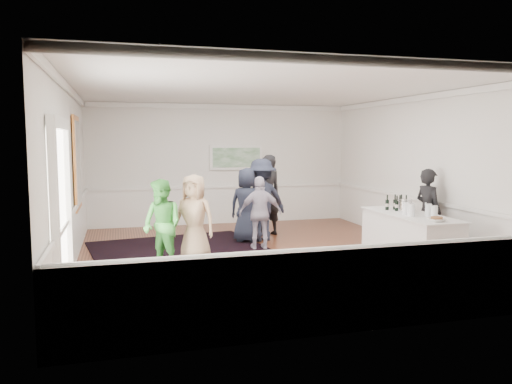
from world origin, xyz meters
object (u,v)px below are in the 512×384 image
object	(u,v)px
serving_table	(410,238)
guest_navy	(247,205)
guest_tan	(194,219)
guest_green	(162,225)
guest_dark_a	(261,200)
guest_dark_b	(267,195)
nut_bowl	(437,219)
bartender	(428,211)
ice_bucket	(405,206)
guest_lilac	(260,213)

from	to	relation	value
serving_table	guest_navy	xyz separation A→B (m)	(-2.41, 2.58, 0.37)
guest_tan	guest_navy	xyz separation A→B (m)	(1.40, 1.54, 0.01)
guest_tan	guest_green	world-z (taller)	guest_tan
guest_tan	guest_dark_a	world-z (taller)	guest_dark_a
guest_dark_a	guest_navy	xyz separation A→B (m)	(-0.35, -0.10, -0.09)
guest_dark_b	nut_bowl	distance (m)	4.46
guest_tan	guest_dark_b	size ratio (longest dim) A/B	0.86
bartender	ice_bucket	bearing A→B (deg)	104.64
bartender	guest_navy	bearing A→B (deg)	47.80
guest_lilac	ice_bucket	bearing A→B (deg)	150.96
guest_green	guest_dark_a	xyz separation A→B (m)	(2.36, 1.97, 0.13)
guest_tan	guest_green	xyz separation A→B (m)	(-0.61, -0.33, -0.03)
serving_table	guest_lilac	bearing A→B (deg)	141.90
guest_green	guest_navy	distance (m)	2.74
guest_green	guest_lilac	world-z (taller)	guest_green
guest_green	guest_dark_a	size ratio (longest dim) A/B	0.86
serving_table	guest_green	distance (m)	4.49
guest_navy	ice_bucket	size ratio (longest dim) A/B	6.34
bartender	guest_green	bearing A→B (deg)	78.77
guest_tan	guest_navy	bearing A→B (deg)	80.18
serving_table	guest_navy	bearing A→B (deg)	133.06
guest_dark_a	nut_bowl	xyz separation A→B (m)	(2.00, -3.55, 0.03)
serving_table	ice_bucket	size ratio (longest dim) A/B	8.62
guest_navy	bartender	bearing A→B (deg)	-178.56
guest_lilac	guest_green	bearing A→B (deg)	33.47
guest_green	nut_bowl	bearing A→B (deg)	32.80
bartender	guest_dark_a	size ratio (longest dim) A/B	0.92
guest_green	bartender	bearing A→B (deg)	50.88
guest_dark_a	ice_bucket	world-z (taller)	guest_dark_a
serving_table	guest_tan	bearing A→B (deg)	164.74
guest_green	guest_dark_a	bearing A→B (deg)	92.61
bartender	guest_lilac	xyz separation A→B (m)	(-3.08, 1.28, -0.09)
guest_lilac	nut_bowl	world-z (taller)	guest_lilac
guest_tan	guest_dark_b	world-z (taller)	guest_dark_b
guest_navy	nut_bowl	distance (m)	4.18
serving_table	bartender	distance (m)	1.00
guest_lilac	guest_dark_a	xyz separation A→B (m)	(0.27, 0.86, 0.16)
guest_green	guest_lilac	distance (m)	2.37
ice_bucket	nut_bowl	size ratio (longest dim) A/B	0.92
guest_dark_b	ice_bucket	world-z (taller)	guest_dark_b
guest_dark_b	guest_dark_a	bearing A→B (deg)	47.48
serving_table	guest_dark_b	size ratio (longest dim) A/B	1.18
serving_table	guest_green	bearing A→B (deg)	170.86
guest_green	guest_dark_b	xyz separation A→B (m)	(2.67, 2.55, 0.16)
guest_lilac	guest_navy	world-z (taller)	guest_navy
serving_table	guest_lilac	distance (m)	2.98
bartender	ice_bucket	distance (m)	0.82
guest_green	ice_bucket	world-z (taller)	guest_green
guest_green	nut_bowl	size ratio (longest dim) A/B	5.58
guest_dark_b	guest_navy	size ratio (longest dim) A/B	1.16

